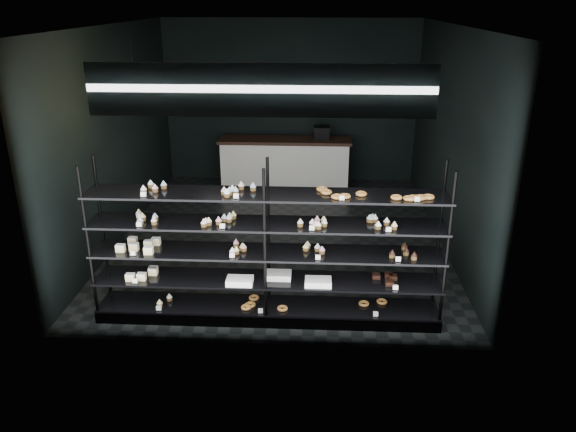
% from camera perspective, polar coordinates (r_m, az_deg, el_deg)
% --- Properties ---
extents(room, '(5.01, 6.01, 3.20)m').
position_cam_1_polar(room, '(8.48, -0.74, 7.97)').
color(room, black).
rests_on(room, ground).
extents(display_shelf, '(4.00, 0.50, 1.91)m').
position_cam_1_polar(display_shelf, '(6.51, -2.37, -5.47)').
color(display_shelf, black).
rests_on(display_shelf, room).
extents(signage, '(3.30, 0.05, 0.50)m').
position_cam_1_polar(signage, '(5.39, -2.86, 12.64)').
color(signage, '#0C123D').
rests_on(signage, room).
extents(pendant_lamp, '(0.30, 0.30, 0.88)m').
position_cam_1_polar(pendant_lamp, '(7.20, -15.22, 11.75)').
color(pendant_lamp, black).
rests_on(pendant_lamp, room).
extents(service_counter, '(2.58, 0.65, 1.23)m').
position_cam_1_polar(service_counter, '(11.17, -0.25, 5.47)').
color(service_counter, silver).
rests_on(service_counter, room).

